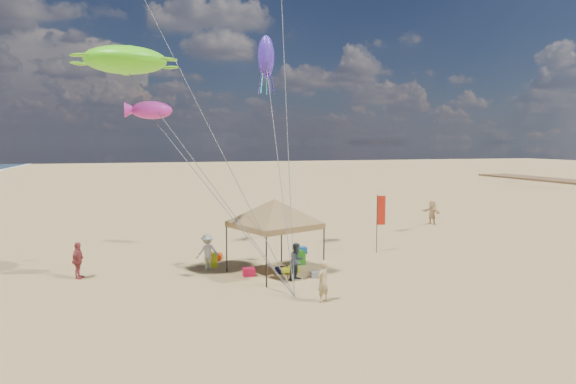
{
  "coord_description": "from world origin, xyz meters",
  "views": [
    {
      "loc": [
        -6.49,
        -17.9,
        6.19
      ],
      "look_at": [
        0.0,
        3.0,
        4.0
      ],
      "focal_mm": 30.99,
      "sensor_mm": 36.0,
      "label": 1
    }
  ],
  "objects_px": {
    "cooler_blue": "(302,250)",
    "person_near_c": "(207,252)",
    "beach_cart": "(289,269)",
    "person_near_a": "(323,281)",
    "feather_flag": "(380,214)",
    "canopy_tent": "(275,202)",
    "chair_green": "(299,257)",
    "chair_yellow": "(212,260)",
    "person_far_c": "(432,213)",
    "person_far_a": "(78,260)",
    "cooler_red": "(249,272)",
    "person_near_b": "(297,261)"
  },
  "relations": [
    {
      "from": "person_near_c",
      "to": "person_far_c",
      "type": "xyz_separation_m",
      "value": [
        18.1,
        8.28,
        0.05
      ]
    },
    {
      "from": "person_near_c",
      "to": "person_far_c",
      "type": "relative_size",
      "value": 0.95
    },
    {
      "from": "chair_green",
      "to": "person_far_c",
      "type": "xyz_separation_m",
      "value": [
        13.49,
        8.71,
        0.56
      ]
    },
    {
      "from": "beach_cart",
      "to": "person_near_a",
      "type": "relative_size",
      "value": 0.54
    },
    {
      "from": "feather_flag",
      "to": "chair_green",
      "type": "bearing_deg",
      "value": -166.24
    },
    {
      "from": "beach_cart",
      "to": "cooler_red",
      "type": "bearing_deg",
      "value": 177.46
    },
    {
      "from": "feather_flag",
      "to": "chair_yellow",
      "type": "height_order",
      "value": "feather_flag"
    },
    {
      "from": "canopy_tent",
      "to": "person_far_c",
      "type": "xyz_separation_m",
      "value": [
        15.17,
        10.03,
        -2.5
      ]
    },
    {
      "from": "canopy_tent",
      "to": "beach_cart",
      "type": "height_order",
      "value": "canopy_tent"
    },
    {
      "from": "cooler_blue",
      "to": "cooler_red",
      "type": "bearing_deg",
      "value": -136.14
    },
    {
      "from": "chair_yellow",
      "to": "beach_cart",
      "type": "bearing_deg",
      "value": -34.85
    },
    {
      "from": "canopy_tent",
      "to": "person_near_c",
      "type": "relative_size",
      "value": 3.59
    },
    {
      "from": "feather_flag",
      "to": "person_near_c",
      "type": "xyz_separation_m",
      "value": [
        -9.8,
        -0.84,
        -1.32
      ]
    },
    {
      "from": "person_far_a",
      "to": "person_far_c",
      "type": "bearing_deg",
      "value": -52.08
    },
    {
      "from": "person_near_a",
      "to": "person_far_c",
      "type": "distance_m",
      "value": 20.64
    },
    {
      "from": "beach_cart",
      "to": "feather_flag",
      "type": "bearing_deg",
      "value": 24.17
    },
    {
      "from": "feather_flag",
      "to": "person_far_a",
      "type": "bearing_deg",
      "value": -177.03
    },
    {
      "from": "person_near_a",
      "to": "person_near_c",
      "type": "height_order",
      "value": "person_near_c"
    },
    {
      "from": "cooler_red",
      "to": "chair_green",
      "type": "distance_m",
      "value": 3.3
    },
    {
      "from": "person_near_b",
      "to": "person_far_c",
      "type": "xyz_separation_m",
      "value": [
        14.51,
        11.39,
        0.06
      ]
    },
    {
      "from": "feather_flag",
      "to": "cooler_blue",
      "type": "distance_m",
      "value": 4.84
    },
    {
      "from": "cooler_red",
      "to": "beach_cart",
      "type": "relative_size",
      "value": 0.6
    },
    {
      "from": "beach_cart",
      "to": "person_near_b",
      "type": "distance_m",
      "value": 1.33
    },
    {
      "from": "canopy_tent",
      "to": "chair_green",
      "type": "distance_m",
      "value": 3.73
    },
    {
      "from": "chair_yellow",
      "to": "person_far_c",
      "type": "bearing_deg",
      "value": 23.91
    },
    {
      "from": "chair_yellow",
      "to": "person_near_b",
      "type": "relative_size",
      "value": 0.41
    },
    {
      "from": "cooler_blue",
      "to": "person_far_c",
      "type": "height_order",
      "value": "person_far_c"
    },
    {
      "from": "cooler_blue",
      "to": "beach_cart",
      "type": "xyz_separation_m",
      "value": [
        -1.92,
        -3.79,
        0.01
      ]
    },
    {
      "from": "canopy_tent",
      "to": "feather_flag",
      "type": "distance_m",
      "value": 7.44
    },
    {
      "from": "beach_cart",
      "to": "person_near_c",
      "type": "height_order",
      "value": "person_near_c"
    },
    {
      "from": "person_far_a",
      "to": "person_near_a",
      "type": "bearing_deg",
      "value": -105.23
    },
    {
      "from": "cooler_red",
      "to": "person_near_a",
      "type": "distance_m",
      "value": 4.94
    },
    {
      "from": "canopy_tent",
      "to": "beach_cart",
      "type": "xyz_separation_m",
      "value": [
        0.65,
        -0.2,
        -3.21
      ]
    },
    {
      "from": "canopy_tent",
      "to": "person_near_a",
      "type": "relative_size",
      "value": 3.77
    },
    {
      "from": "canopy_tent",
      "to": "person_near_a",
      "type": "distance_m",
      "value": 5.34
    },
    {
      "from": "beach_cart",
      "to": "person_near_a",
      "type": "height_order",
      "value": "person_near_a"
    },
    {
      "from": "cooler_blue",
      "to": "chair_yellow",
      "type": "xyz_separation_m",
      "value": [
        -5.25,
        -1.47,
        0.16
      ]
    },
    {
      "from": "feather_flag",
      "to": "canopy_tent",
      "type": "bearing_deg",
      "value": -159.37
    },
    {
      "from": "chair_yellow",
      "to": "person_near_c",
      "type": "bearing_deg",
      "value": -124.97
    },
    {
      "from": "feather_flag",
      "to": "chair_yellow",
      "type": "bearing_deg",
      "value": -177.17
    },
    {
      "from": "beach_cart",
      "to": "person_near_c",
      "type": "xyz_separation_m",
      "value": [
        -3.58,
        1.96,
        0.67
      ]
    },
    {
      "from": "cooler_blue",
      "to": "person_near_c",
      "type": "distance_m",
      "value": 5.84
    },
    {
      "from": "feather_flag",
      "to": "person_near_b",
      "type": "relative_size",
      "value": 1.94
    },
    {
      "from": "beach_cart",
      "to": "person_near_c",
      "type": "bearing_deg",
      "value": 151.38
    },
    {
      "from": "beach_cart",
      "to": "person_far_a",
      "type": "xyz_separation_m",
      "value": [
        -9.46,
        1.98,
        0.64
      ]
    },
    {
      "from": "person_far_c",
      "to": "chair_yellow",
      "type": "bearing_deg",
      "value": -84.51
    },
    {
      "from": "beach_cart",
      "to": "person_near_a",
      "type": "bearing_deg",
      "value": -90.23
    },
    {
      "from": "feather_flag",
      "to": "chair_green",
      "type": "distance_m",
      "value": 5.65
    },
    {
      "from": "chair_green",
      "to": "person_near_c",
      "type": "bearing_deg",
      "value": 174.61
    },
    {
      "from": "chair_yellow",
      "to": "person_far_a",
      "type": "relative_size",
      "value": 0.41
    }
  ]
}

